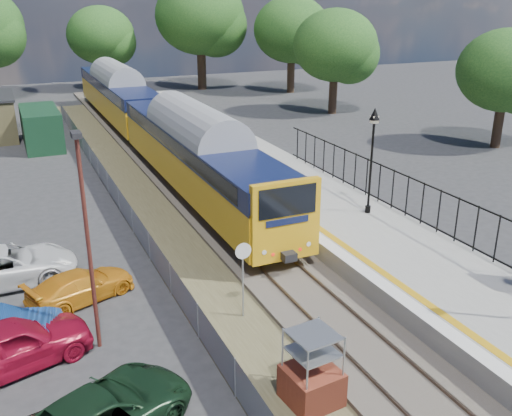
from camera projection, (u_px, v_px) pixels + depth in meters
ground at (334, 324)px, 18.16m from camera, size 120.00×120.00×0.00m
track_bed at (216, 221)px, 26.23m from camera, size 5.90×80.00×0.29m
platform at (322, 211)px, 26.45m from camera, size 5.00×70.00×0.90m
platform_edge at (283, 208)px, 25.51m from camera, size 0.90×70.00×0.01m
victorian_lamp_north at (373, 136)px, 23.81m from camera, size 0.44×0.44×4.60m
palisade_fence at (452, 217)px, 21.92m from camera, size 0.12×26.00×2.00m
wire_fence at (123, 206)px, 26.63m from camera, size 0.06×52.00×1.20m
tree_line at (112, 33)px, 52.35m from camera, size 56.80×43.80×11.88m
train at (148, 116)px, 37.80m from camera, size 2.82×40.83×3.51m
brick_plinth at (312, 370)px, 14.31m from camera, size 1.42×1.42×2.08m
speed_sign at (243, 268)px, 17.87m from camera, size 0.54×0.10×2.67m
carpark_lamp at (87, 230)px, 15.71m from camera, size 0.25×0.50×6.51m
car_green at (101, 415)px, 13.27m from camera, size 5.11×3.90×1.29m
car_red at (10, 346)px, 15.72m from camera, size 4.74×2.98×1.50m
car_yellow at (81, 286)px, 19.40m from camera, size 4.03×2.79×1.08m
car_white at (4, 266)px, 20.44m from camera, size 5.12×2.47×1.41m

